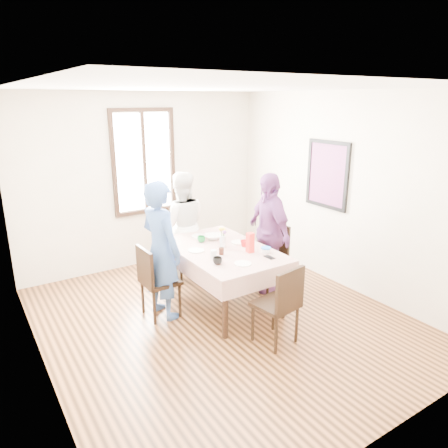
{
  "coord_description": "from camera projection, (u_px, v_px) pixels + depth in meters",
  "views": [
    {
      "loc": [
        -2.45,
        -3.83,
        2.58
      ],
      "look_at": [
        0.23,
        0.31,
        1.1
      ],
      "focal_mm": 33.38,
      "sensor_mm": 36.0,
      "label": 1
    }
  ],
  "objects": [
    {
      "name": "butter_lid",
      "position": [
        266.0,
        248.0,
        5.13
      ],
      "size": [
        0.12,
        0.12,
        0.01
      ],
      "primitive_type": "cylinder",
      "color": "blue",
      "rests_on": "butter_tub"
    },
    {
      "name": "mug_flag",
      "position": [
        244.0,
        243.0,
        5.34
      ],
      "size": [
        0.13,
        0.13,
        0.08
      ],
      "primitive_type": "imported",
      "rotation": [
        0.0,
        0.0,
        0.94
      ],
      "color": "red",
      "rests_on": "tablecloth"
    },
    {
      "name": "person_far",
      "position": [
        183.0,
        226.0,
        6.12
      ],
      "size": [
        0.95,
        0.85,
        1.59
      ],
      "primitive_type": "imported",
      "rotation": [
        0.0,
        0.0,
        2.75
      ],
      "color": "white",
      "rests_on": "ground"
    },
    {
      "name": "chair_far",
      "position": [
        183.0,
        247.0,
        6.24
      ],
      "size": [
        0.48,
        0.48,
        0.91
      ],
      "primitive_type": "cube",
      "rotation": [
        0.0,
        0.0,
        3.29
      ],
      "color": "black",
      "rests_on": "ground"
    },
    {
      "name": "jam_jar",
      "position": [
        221.0,
        251.0,
        5.06
      ],
      "size": [
        0.06,
        0.06,
        0.09
      ],
      "primitive_type": "cylinder",
      "color": "black",
      "rests_on": "tablecloth"
    },
    {
      "name": "right_wall",
      "position": [
        344.0,
        192.0,
        5.74
      ],
      "size": [
        0.0,
        4.5,
        4.5
      ],
      "primitive_type": "plane",
      "rotation": [
        1.57,
        0.0,
        -1.57
      ],
      "color": "beige",
      "rests_on": "ground"
    },
    {
      "name": "mug_black",
      "position": [
        218.0,
        261.0,
        4.77
      ],
      "size": [
        0.13,
        0.13,
        0.09
      ],
      "primitive_type": "imported",
      "rotation": [
        0.0,
        0.0,
        -0.21
      ],
      "color": "black",
      "rests_on": "tablecloth"
    },
    {
      "name": "ground",
      "position": [
        222.0,
        319.0,
        5.09
      ],
      "size": [
        4.5,
        4.5,
        0.0
      ],
      "primitive_type": "plane",
      "color": "black",
      "rests_on": "ground"
    },
    {
      "name": "smartphone",
      "position": [
        269.0,
        257.0,
        4.98
      ],
      "size": [
        0.07,
        0.14,
        0.01
      ],
      "primitive_type": "cube",
      "color": "black",
      "rests_on": "tablecloth"
    },
    {
      "name": "window_pane",
      "position": [
        144.0,
        162.0,
        6.42
      ],
      "size": [
        0.9,
        0.02,
        1.5
      ],
      "primitive_type": "cube",
      "color": "white",
      "rests_on": "back_wall"
    },
    {
      "name": "drinking_glass",
      "position": [
        214.0,
        254.0,
        4.93
      ],
      "size": [
        0.08,
        0.08,
        0.11
      ],
      "primitive_type": "cylinder",
      "color": "silver",
      "rests_on": "tablecloth"
    },
    {
      "name": "mug_green",
      "position": [
        201.0,
        239.0,
        5.51
      ],
      "size": [
        0.11,
        0.11,
        0.08
      ],
      "primitive_type": "imported",
      "rotation": [
        0.0,
        0.0,
        -0.05
      ],
      "color": "#0C7226",
      "rests_on": "tablecloth"
    },
    {
      "name": "serving_bowl",
      "position": [
        213.0,
        237.0,
        5.64
      ],
      "size": [
        0.31,
        0.31,
        0.06
      ],
      "primitive_type": "imported",
      "rotation": [
        0.0,
        0.0,
        -0.3
      ],
      "color": "white",
      "rests_on": "tablecloth"
    },
    {
      "name": "chair_left",
      "position": [
        160.0,
        281.0,
        5.07
      ],
      "size": [
        0.43,
        0.43,
        0.91
      ],
      "primitive_type": "cube",
      "rotation": [
        0.0,
        0.0,
        -1.55
      ],
      "color": "black",
      "rests_on": "ground"
    },
    {
      "name": "person_left",
      "position": [
        160.0,
        250.0,
        4.97
      ],
      "size": [
        0.53,
        0.69,
        1.7
      ],
      "primitive_type": "imported",
      "rotation": [
        0.0,
        0.0,
        1.79
      ],
      "color": "#355696",
      "rests_on": "ground"
    },
    {
      "name": "plate_left",
      "position": [
        196.0,
        250.0,
        5.2
      ],
      "size": [
        0.2,
        0.2,
        0.01
      ],
      "primitive_type": "cylinder",
      "color": "white",
      "rests_on": "tablecloth"
    },
    {
      "name": "plate_near",
      "position": [
        243.0,
        264.0,
        4.78
      ],
      "size": [
        0.2,
        0.2,
        0.01
      ],
      "primitive_type": "cylinder",
      "color": "white",
      "rests_on": "tablecloth"
    },
    {
      "name": "chair_right",
      "position": [
        268.0,
        257.0,
        5.82
      ],
      "size": [
        0.47,
        0.47,
        0.91
      ],
      "primitive_type": "cube",
      "rotation": [
        0.0,
        0.0,
        1.71
      ],
      "color": "black",
      "rests_on": "ground"
    },
    {
      "name": "plate_far",
      "position": [
        199.0,
        236.0,
        5.74
      ],
      "size": [
        0.2,
        0.2,
        0.01
      ],
      "primitive_type": "cylinder",
      "color": "white",
      "rests_on": "tablecloth"
    },
    {
      "name": "plate_right",
      "position": [
        238.0,
        242.0,
        5.5
      ],
      "size": [
        0.2,
        0.2,
        0.01
      ],
      "primitive_type": "cylinder",
      "color": "white",
      "rests_on": "tablecloth"
    },
    {
      "name": "window_frame",
      "position": [
        144.0,
        162.0,
        6.41
      ],
      "size": [
        1.02,
        0.06,
        1.62
      ],
      "primitive_type": "cube",
      "color": "black",
      "rests_on": "back_wall"
    },
    {
      "name": "tablecloth",
      "position": [
        222.0,
        249.0,
        5.28
      ],
      "size": [
        1.08,
        1.69,
        0.01
      ],
      "primitive_type": "cube",
      "color": "#5F1209",
      "rests_on": "dining_table"
    },
    {
      "name": "back_wall",
      "position": [
        144.0,
        181.0,
        6.51
      ],
      "size": [
        4.0,
        0.0,
        4.0
      ],
      "primitive_type": "plane",
      "rotation": [
        1.57,
        0.0,
        0.0
      ],
      "color": "beige",
      "rests_on": "ground"
    },
    {
      "name": "chair_near",
      "position": [
        275.0,
        304.0,
        4.5
      ],
      "size": [
        0.48,
        0.48,
        0.91
      ],
      "primitive_type": "cube",
      "rotation": [
        0.0,
        0.0,
        0.15
      ],
      "color": "black",
      "rests_on": "ground"
    },
    {
      "name": "flower_bunch",
      "position": [
        222.0,
        232.0,
        5.28
      ],
      "size": [
        0.09,
        0.09,
        0.1
      ],
      "primitive_type": null,
      "color": "yellow",
      "rests_on": "flower_vase"
    },
    {
      "name": "art_poster",
      "position": [
        327.0,
        175.0,
        5.92
      ],
      "size": [
        0.04,
        0.76,
        0.96
      ],
      "primitive_type": "cube",
      "color": "red",
      "rests_on": "right_wall"
    },
    {
      "name": "flower_vase",
      "position": [
        222.0,
        242.0,
        5.31
      ],
      "size": [
        0.07,
        0.07,
        0.15
      ],
      "primitive_type": "cylinder",
      "color": "silver",
      "rests_on": "tablecloth"
    },
    {
      "name": "butter_tub",
      "position": [
        266.0,
        250.0,
        5.14
      ],
      "size": [
        0.11,
        0.11,
        0.05
      ],
      "primitive_type": "cylinder",
      "color": "white",
      "rests_on": "tablecloth"
    },
    {
      "name": "person_right",
      "position": [
        268.0,
        232.0,
        5.71
      ],
      "size": [
        0.55,
        1.02,
        1.66
      ],
      "primitive_type": "imported",
      "rotation": [
        0.0,
        0.0,
        -1.73
      ],
      "color": "#6F3772",
      "rests_on": "ground"
    },
    {
      "name": "dining_table",
      "position": [
        222.0,
        277.0,
        5.39
      ],
      "size": [
        0.96,
        1.57,
        0.75
      ],
      "primitive_type": "cube",
      "color": "black",
      "rests_on": "ground"
    },
    {
      "name": "juice_carton",
      "position": [
        250.0,
        243.0,
        5.12
      ],
      "size": [
        0.08,
        0.08,
        0.25
      ],
      "primitive_type": "cube",
      "color": "red",
      "rests_on": "tablecloth"
    }
  ]
}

